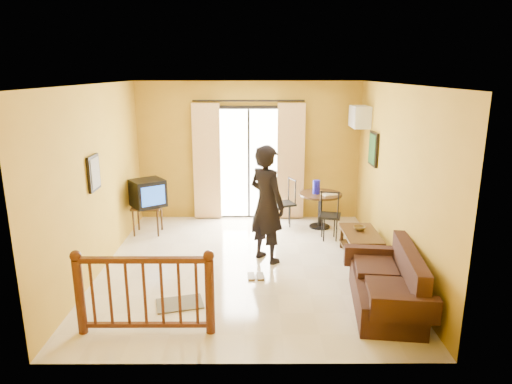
{
  "coord_description": "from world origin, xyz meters",
  "views": [
    {
      "loc": [
        0.12,
        -6.67,
        2.98
      ],
      "look_at": [
        0.14,
        0.2,
        1.15
      ],
      "focal_mm": 32.0,
      "sensor_mm": 36.0,
      "label": 1
    }
  ],
  "objects_px": {
    "coffee_table": "(360,241)",
    "standing_person": "(267,204)",
    "dining_table": "(320,201)",
    "television": "(148,193)",
    "sofa": "(389,287)"
  },
  "relations": [
    {
      "from": "standing_person",
      "to": "sofa",
      "type": "bearing_deg",
      "value": -178.5
    },
    {
      "from": "television",
      "to": "standing_person",
      "type": "xyz_separation_m",
      "value": [
        2.18,
        -1.27,
        0.16
      ]
    },
    {
      "from": "television",
      "to": "dining_table",
      "type": "bearing_deg",
      "value": -29.6
    },
    {
      "from": "dining_table",
      "to": "standing_person",
      "type": "relative_size",
      "value": 0.44
    },
    {
      "from": "dining_table",
      "to": "television",
      "type": "bearing_deg",
      "value": -174.2
    },
    {
      "from": "television",
      "to": "standing_person",
      "type": "relative_size",
      "value": 0.39
    },
    {
      "from": "television",
      "to": "coffee_table",
      "type": "relative_size",
      "value": 0.75
    },
    {
      "from": "sofa",
      "to": "coffee_table",
      "type": "bearing_deg",
      "value": 96.83
    },
    {
      "from": "dining_table",
      "to": "coffee_table",
      "type": "bearing_deg",
      "value": -73.52
    },
    {
      "from": "television",
      "to": "coffee_table",
      "type": "distance_m",
      "value": 3.94
    },
    {
      "from": "dining_table",
      "to": "coffee_table",
      "type": "distance_m",
      "value": 1.61
    },
    {
      "from": "dining_table",
      "to": "standing_person",
      "type": "distance_m",
      "value": 1.98
    },
    {
      "from": "television",
      "to": "dining_table",
      "type": "height_order",
      "value": "television"
    },
    {
      "from": "coffee_table",
      "to": "standing_person",
      "type": "relative_size",
      "value": 0.52
    },
    {
      "from": "dining_table",
      "to": "sofa",
      "type": "bearing_deg",
      "value": -81.88
    }
  ]
}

